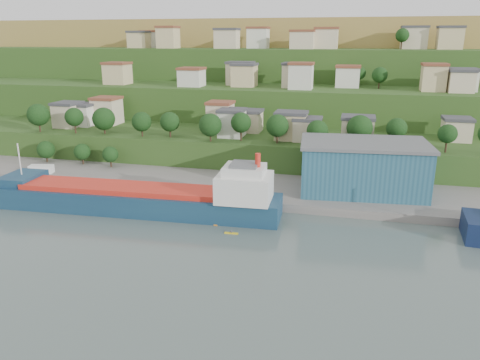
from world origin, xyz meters
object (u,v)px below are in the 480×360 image
(caravan, at_px, (42,170))
(kayak_orange, at_px, (210,224))
(warehouse, at_px, (363,167))
(cargo_ship_near, at_px, (144,200))

(caravan, bearing_deg, kayak_orange, -32.68)
(kayak_orange, bearing_deg, caravan, 162.99)
(warehouse, relative_size, caravan, 4.94)
(cargo_ship_near, bearing_deg, kayak_orange, -15.82)
(kayak_orange, bearing_deg, warehouse, 42.30)
(cargo_ship_near, relative_size, kayak_orange, 20.15)
(cargo_ship_near, height_order, caravan, cargo_ship_near)
(warehouse, bearing_deg, caravan, 178.08)
(warehouse, bearing_deg, kayak_orange, -145.95)
(warehouse, relative_size, kayak_orange, 9.50)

